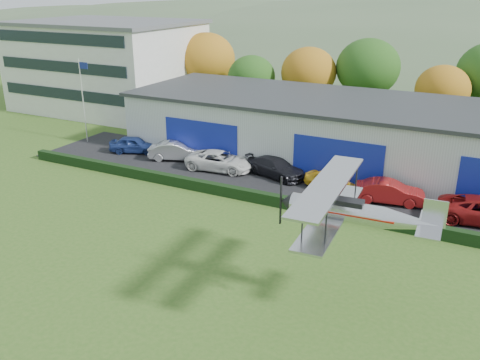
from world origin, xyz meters
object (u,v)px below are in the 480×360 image
at_px(car_0, 134,145).
at_px(car_4, 332,182).
at_px(car_3, 276,167).
at_px(hangar, 359,132).
at_px(flagpole, 83,93).
at_px(car_5, 389,192).
at_px(car_1, 177,151).
at_px(biplane, 350,210).
at_px(car_2, 220,161).
at_px(office_block, 108,65).

height_order(car_0, car_4, car_0).
xyz_separation_m(car_0, car_3, (13.91, 0.18, 0.00)).
distance_m(hangar, flagpole, 25.68).
bearing_deg(hangar, car_5, -60.51).
distance_m(car_0, car_1, 4.60).
relative_size(car_4, car_5, 0.88).
xyz_separation_m(hangar, car_0, (-18.71, -6.67, -1.86)).
distance_m(car_0, biplane, 28.24).
xyz_separation_m(car_0, car_1, (4.60, 0.05, 0.05)).
bearing_deg(car_3, car_1, 108.43).
bearing_deg(car_5, car_2, 77.31).
relative_size(car_4, biplane, 0.51).
bearing_deg(car_5, car_0, 76.84).
distance_m(flagpole, car_1, 11.49).
xyz_separation_m(hangar, flagpole, (-24.88, -5.98, 2.13)).
xyz_separation_m(car_5, biplane, (0.71, -13.54, 4.19)).
relative_size(hangar, biplane, 4.89).
bearing_deg(flagpole, biplane, -27.05).
bearing_deg(car_3, biplane, -128.63).
relative_size(car_0, car_5, 0.91).
bearing_deg(car_0, biplane, -143.35).
bearing_deg(flagpole, car_0, -6.43).
bearing_deg(car_3, car_2, 116.31).
relative_size(office_block, car_0, 4.70).
relative_size(car_5, biplane, 0.58).
height_order(car_0, car_5, car_5).
distance_m(car_1, car_2, 4.66).
height_order(car_0, car_3, car_3).
bearing_deg(hangar, car_2, -142.73).
bearing_deg(car_1, flagpole, 63.90).
xyz_separation_m(flagpole, car_0, (6.18, -0.70, -3.99)).
distance_m(hangar, car_5, 9.07).
bearing_deg(car_0, car_1, -111.22).
height_order(hangar, car_4, hangar).
xyz_separation_m(car_0, car_4, (18.85, -0.82, -0.02)).
xyz_separation_m(car_4, car_5, (4.24, -0.25, 0.07)).
bearing_deg(biplane, flagpole, 149.84).
xyz_separation_m(hangar, car_3, (-4.80, -6.50, -1.86)).
height_order(car_2, biplane, biplane).
distance_m(hangar, biplane, 22.01).
distance_m(car_4, car_5, 4.25).
distance_m(hangar, car_4, 7.73).
relative_size(car_0, car_3, 0.85).
height_order(car_1, biplane, biplane).
xyz_separation_m(car_3, biplane, (9.88, -14.79, 4.24)).
relative_size(flagpole, car_1, 1.66).
xyz_separation_m(car_2, car_5, (13.86, -0.53, 0.02)).
bearing_deg(office_block, car_1, -35.85).
height_order(flagpole, biplane, flagpole).
xyz_separation_m(office_block, car_4, (33.14, -14.51, -4.44)).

